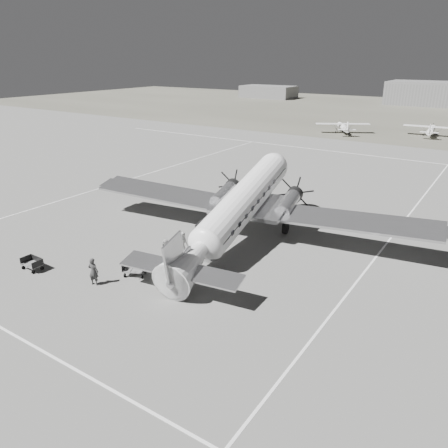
{
  "coord_description": "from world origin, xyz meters",
  "views": [
    {
      "loc": [
        18.53,
        -23.81,
        13.45
      ],
      "look_at": [
        2.41,
        0.55,
        2.2
      ],
      "focal_mm": 35.0,
      "sensor_mm": 36.0,
      "label": 1
    }
  ],
  "objects": [
    {
      "name": "taxi_line_near",
      "position": [
        0.0,
        -14.0,
        0.01
      ],
      "size": [
        60.0,
        0.15,
        0.01
      ],
      "primitive_type": "cube",
      "color": "white",
      "rests_on": "ground"
    },
    {
      "name": "light_plane_right",
      "position": [
        6.01,
        62.19,
        1.0
      ],
      "size": [
        10.23,
        8.54,
        2.01
      ],
      "primitive_type": null,
      "rotation": [
        0.0,
        0.0,
        0.07
      ],
      "color": "white",
      "rests_on": "ground"
    },
    {
      "name": "taxi_line_right",
      "position": [
        12.0,
        0.0,
        0.01
      ],
      "size": [
        0.15,
        80.0,
        0.01
      ],
      "primitive_type": "cube",
      "color": "white",
      "rests_on": "ground"
    },
    {
      "name": "baggage_cart_far",
      "position": [
        -6.78,
        -8.94,
        0.42
      ],
      "size": [
        1.49,
        1.07,
        0.83
      ],
      "primitive_type": null,
      "rotation": [
        0.0,
        0.0,
        -0.02
      ],
      "color": "slate",
      "rests_on": "ground"
    },
    {
      "name": "light_plane_left",
      "position": [
        -8.25,
        56.64,
        1.03
      ],
      "size": [
        12.63,
        11.95,
        2.06
      ],
      "primitive_type": null,
      "rotation": [
        0.0,
        0.0,
        0.53
      ],
      "color": "white",
      "rests_on": "ground"
    },
    {
      "name": "grass_infield",
      "position": [
        0.0,
        95.0,
        0.0
      ],
      "size": [
        260.0,
        90.0,
        0.01
      ],
      "primitive_type": "cube",
      "color": "#5E5C4F",
      "rests_on": "ground"
    },
    {
      "name": "taxi_line_horizon",
      "position": [
        0.0,
        40.0,
        0.01
      ],
      "size": [
        90.0,
        0.15,
        0.01
      ],
      "primitive_type": "cube",
      "color": "white",
      "rests_on": "ground"
    },
    {
      "name": "baggage_cart_near",
      "position": [
        -0.43,
        -5.75,
        0.43
      ],
      "size": [
        1.83,
        1.6,
        0.86
      ],
      "primitive_type": null,
      "rotation": [
        0.0,
        0.0,
        0.43
      ],
      "color": "slate",
      "rests_on": "ground"
    },
    {
      "name": "ground_crew",
      "position": [
        -1.68,
        -8.04,
        0.91
      ],
      "size": [
        0.77,
        0.62,
        1.82
      ],
      "primitive_type": "imported",
      "rotation": [
        0.0,
        0.0,
        3.45
      ],
      "color": "#2C2C2C",
      "rests_on": "ground"
    },
    {
      "name": "ramp_agent",
      "position": [
        -0.12,
        -2.94,
        0.82
      ],
      "size": [
        0.72,
        0.87,
        1.64
      ],
      "primitive_type": "imported",
      "rotation": [
        0.0,
        0.0,
        1.71
      ],
      "color": "#B5B5B2",
      "rests_on": "ground"
    },
    {
      "name": "dc3_airliner",
      "position": [
        2.41,
        2.55,
        2.74
      ],
      "size": [
        31.28,
        23.74,
        5.49
      ],
      "primitive_type": null,
      "rotation": [
        0.0,
        0.0,
        0.14
      ],
      "color": "#BBBBBE",
      "rests_on": "ground"
    },
    {
      "name": "taxi_line_left",
      "position": [
        -18.0,
        10.0,
        0.01
      ],
      "size": [
        0.15,
        60.0,
        0.01
      ],
      "primitive_type": "cube",
      "color": "white",
      "rests_on": "ground"
    },
    {
      "name": "ground",
      "position": [
        0.0,
        0.0,
        0.0
      ],
      "size": [
        260.0,
        260.0,
        0.0
      ],
      "primitive_type": "plane",
      "color": "slate",
      "rests_on": "ground"
    },
    {
      "name": "passenger",
      "position": [
        0.05,
        -1.36,
        0.84
      ],
      "size": [
        0.71,
        0.92,
        1.69
      ],
      "primitive_type": "imported",
      "rotation": [
        0.0,
        0.0,
        1.34
      ],
      "color": "#B3B3B1",
      "rests_on": "ground"
    },
    {
      "name": "shed_secondary",
      "position": [
        -55.0,
        115.0,
        2.0
      ],
      "size": [
        18.0,
        10.0,
        4.0
      ],
      "primitive_type": "cube",
      "color": "slate",
      "rests_on": "ground"
    }
  ]
}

